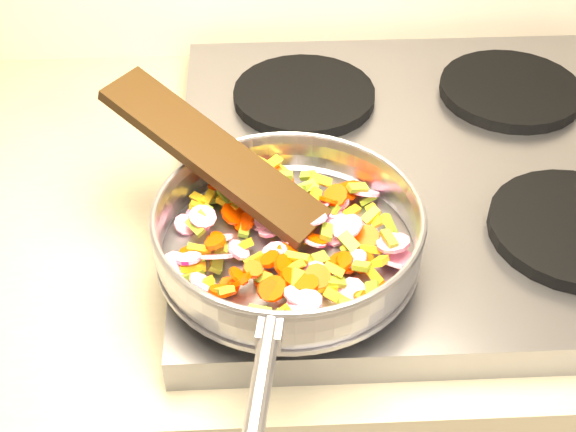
{
  "coord_description": "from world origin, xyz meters",
  "views": [
    {
      "loc": [
        -0.9,
        0.89,
        1.53
      ],
      "look_at": [
        -0.88,
        1.49,
        1.01
      ],
      "focal_mm": 50.0,
      "sensor_mm": 36.0,
      "label": 1
    }
  ],
  "objects": [
    {
      "name": "grate_fl",
      "position": [
        -0.84,
        1.52,
        0.95
      ],
      "size": [
        0.19,
        0.19,
        0.02
      ],
      "primitive_type": "cylinder",
      "color": "black",
      "rests_on": "cooktop"
    },
    {
      "name": "grate_fr",
      "position": [
        -0.56,
        1.52,
        0.95
      ],
      "size": [
        0.19,
        0.19,
        0.02
      ],
      "primitive_type": "cylinder",
      "color": "black",
      "rests_on": "cooktop"
    },
    {
      "name": "saute_pan",
      "position": [
        -0.88,
        1.49,
        0.99
      ],
      "size": [
        0.32,
        0.48,
        0.06
      ],
      "rotation": [
        0.0,
        0.0,
        -0.15
      ],
      "color": "#9E9EA5",
      "rests_on": "grate_fl"
    },
    {
      "name": "wooden_spatula",
      "position": [
        -0.95,
        1.58,
        1.02
      ],
      "size": [
        0.25,
        0.21,
        0.1
      ],
      "primitive_type": "cube",
      "rotation": [
        0.0,
        -0.33,
        2.5
      ],
      "color": "black",
      "rests_on": "saute_pan"
    },
    {
      "name": "cooktop",
      "position": [
        -0.7,
        1.67,
        0.92
      ],
      "size": [
        0.6,
        0.6,
        0.04
      ],
      "primitive_type": "cube",
      "color": "#939399",
      "rests_on": "counter_top"
    },
    {
      "name": "grate_br",
      "position": [
        -0.56,
        1.81,
        0.95
      ],
      "size": [
        0.19,
        0.19,
        0.02
      ],
      "primitive_type": "cylinder",
      "color": "black",
      "rests_on": "cooktop"
    },
    {
      "name": "grate_bl",
      "position": [
        -0.84,
        1.81,
        0.95
      ],
      "size": [
        0.19,
        0.19,
        0.02
      ],
      "primitive_type": "cylinder",
      "color": "black",
      "rests_on": "cooktop"
    },
    {
      "name": "vegetable_heap",
      "position": [
        -0.87,
        1.49,
        0.97
      ],
      "size": [
        0.26,
        0.25,
        0.05
      ],
      "color": "#ECAE16",
      "rests_on": "saute_pan"
    }
  ]
}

